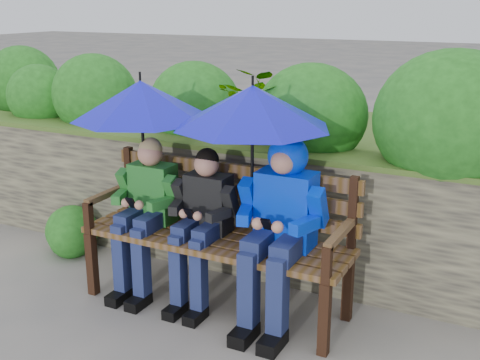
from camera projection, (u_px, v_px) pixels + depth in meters
The scene contains 8 objects.
ground at pixel (234, 314), 4.18m from camera, with size 60.00×60.00×0.00m, color #5A5A5A.
garden_backdrop at pixel (321, 171), 5.34m from camera, with size 8.00×2.84×1.84m.
park_bench at pixel (220, 226), 4.21m from camera, with size 1.92×0.56×1.01m.
boy_left at pixel (146, 207), 4.35m from camera, with size 0.48×0.56×1.16m.
boy_middle at pixel (202, 218), 4.16m from camera, with size 0.46×0.54×1.13m.
boy_right at pixel (280, 217), 3.87m from camera, with size 0.57×0.69×1.27m.
umbrella_left at pixel (141, 100), 4.19m from camera, with size 0.99×0.99×0.88m.
umbrella_right at pixel (253, 107), 3.83m from camera, with size 1.04×1.04×0.88m.
Camera 1 is at (1.72, -3.32, 2.09)m, focal length 45.00 mm.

